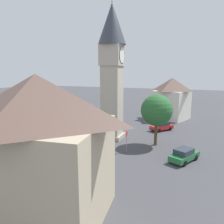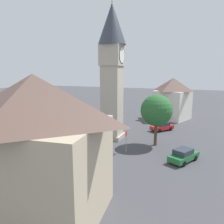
# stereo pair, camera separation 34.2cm
# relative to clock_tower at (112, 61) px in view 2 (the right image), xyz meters

# --- Properties ---
(ground_plane) EXTENTS (200.00, 200.00, 0.00)m
(ground_plane) POSITION_rel_clock_tower_xyz_m (-0.00, -0.00, -11.68)
(ground_plane) COLOR #424247
(clock_tower) EXTENTS (4.12, 4.12, 20.00)m
(clock_tower) POSITION_rel_clock_tower_xyz_m (0.00, 0.00, 0.00)
(clock_tower) COLOR #A59C89
(clock_tower) RESTS_ON ground
(car_blue_kerb) EXTENTS (4.25, 3.93, 1.53)m
(car_blue_kerb) POSITION_rel_clock_tower_xyz_m (7.08, -6.63, -10.91)
(car_blue_kerb) COLOR red
(car_blue_kerb) RESTS_ON ground
(car_silver_kerb) EXTENTS (3.54, 4.41, 1.53)m
(car_silver_kerb) POSITION_rel_clock_tower_xyz_m (5.20, 6.29, -10.91)
(car_silver_kerb) COLOR #2D5BB7
(car_silver_kerb) RESTS_ON ground
(car_red_corner) EXTENTS (4.28, 3.89, 1.53)m
(car_red_corner) POSITION_rel_clock_tower_xyz_m (-11.54, 3.31, -10.91)
(car_red_corner) COLOR black
(car_red_corner) RESTS_ON ground
(car_white_side) EXTENTS (4.44, 3.40, 1.53)m
(car_white_side) POSITION_rel_clock_tower_xyz_m (-5.46, -11.03, -10.91)
(car_white_side) COLOR #236B38
(car_white_side) RESTS_ON ground
(car_black_far) EXTENTS (4.46, 3.13, 1.53)m
(car_black_far) POSITION_rel_clock_tower_xyz_m (-5.86, 6.33, -10.91)
(car_black_far) COLOR #236B38
(car_black_far) RESTS_ON ground
(pedestrian) EXTENTS (0.50, 0.36, 1.69)m
(pedestrian) POSITION_rel_clock_tower_xyz_m (3.33, 2.70, -10.67)
(pedestrian) COLOR #706656
(pedestrian) RESTS_ON ground
(tree) EXTENTS (4.35, 4.35, 7.16)m
(tree) POSITION_rel_clock_tower_xyz_m (-1.01, -6.95, -6.72)
(tree) COLOR brown
(tree) RESTS_ON ground
(building_shop_left) EXTENTS (8.41, 10.10, 10.11)m
(building_shop_left) POSITION_rel_clock_tower_xyz_m (-19.08, -1.98, -6.52)
(building_shop_left) COLOR tan
(building_shop_left) RESTS_ON ground
(building_terrace_right) EXTENTS (8.37, 8.53, 8.85)m
(building_terrace_right) POSITION_rel_clock_tower_xyz_m (17.58, -7.04, -7.16)
(building_terrace_right) COLOR silver
(building_terrace_right) RESTS_ON ground
(road_sign) EXTENTS (0.60, 0.07, 2.80)m
(road_sign) POSITION_rel_clock_tower_xyz_m (-5.22, -4.00, -9.78)
(road_sign) COLOR gray
(road_sign) RESTS_ON ground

